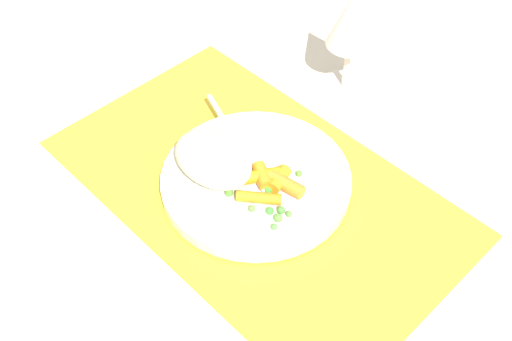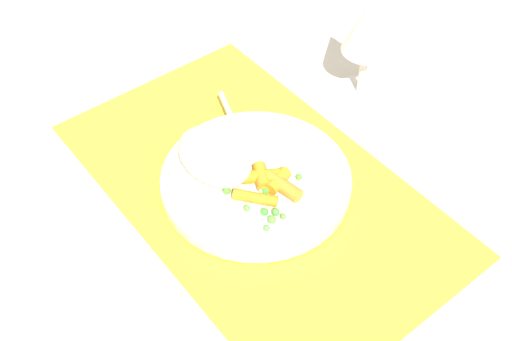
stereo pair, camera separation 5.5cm
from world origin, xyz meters
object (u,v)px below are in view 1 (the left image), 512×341
at_px(plate, 256,180).
at_px(fork, 242,151).
at_px(rice_mound, 213,159).
at_px(wine_glass, 353,22).
at_px(carrot_portion, 271,182).

bearing_deg(plate, fork, 159.69).
xyz_separation_m(rice_mound, wine_glass, (-0.01, 0.26, 0.07)).
distance_m(rice_mound, wine_glass, 0.27).
xyz_separation_m(plate, wine_glass, (-0.05, 0.23, 0.10)).
relative_size(plate, wine_glass, 1.48).
height_order(plate, rice_mound, rice_mound).
xyz_separation_m(plate, fork, (-0.04, 0.01, 0.01)).
xyz_separation_m(plate, rice_mound, (-0.04, -0.03, 0.03)).
bearing_deg(wine_glass, rice_mound, -88.10).
xyz_separation_m(fork, wine_glass, (-0.01, 0.22, 0.09)).
distance_m(carrot_portion, fork, 0.07).
bearing_deg(wine_glass, plate, -77.47).
relative_size(rice_mound, fork, 0.60).
relative_size(carrot_portion, fork, 0.43).
relative_size(plate, fork, 1.28).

